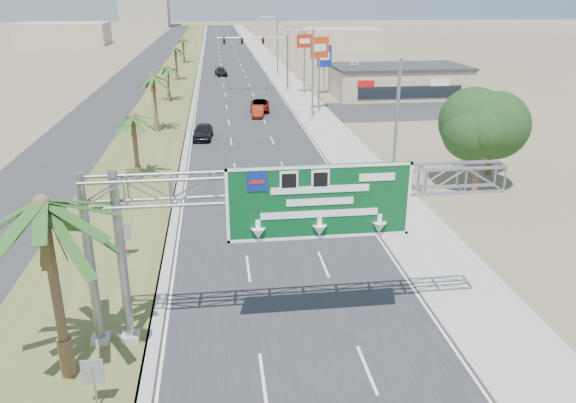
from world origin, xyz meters
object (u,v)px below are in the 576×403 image
(sign_gantry, at_px, (278,199))
(pole_sign_red_near, at_px, (320,52))
(pole_sign_red_far, at_px, (305,46))
(signal_mast, at_px, (274,58))
(car_far, at_px, (221,72))
(car_mid_lane, at_px, (258,111))
(palm_near, at_px, (42,205))
(car_right_lane, at_px, (260,106))
(car_left_lane, at_px, (203,132))
(pole_sign_blue, at_px, (324,58))
(store_building, at_px, (398,82))

(sign_gantry, distance_m, pole_sign_red_near, 47.45)
(sign_gantry, xyz_separation_m, pole_sign_red_near, (10.06, 46.36, 1.05))
(pole_sign_red_far, bearing_deg, pole_sign_red_near, -91.07)
(signal_mast, bearing_deg, sign_gantry, -95.74)
(sign_gantry, height_order, car_far, sign_gantry)
(signal_mast, bearing_deg, car_mid_lane, -101.94)
(palm_near, height_order, car_right_lane, palm_near)
(pole_sign_red_far, bearing_deg, car_right_lane, -122.46)
(car_left_lane, distance_m, pole_sign_red_near, 19.19)
(car_right_lane, xyz_separation_m, car_far, (-4.23, 32.63, -0.02))
(car_far, relative_size, pole_sign_red_far, 0.54)
(palm_near, relative_size, car_far, 1.82)
(car_right_lane, bearing_deg, car_far, 102.28)
(car_mid_lane, xyz_separation_m, car_right_lane, (0.50, 3.21, 0.05))
(palm_near, distance_m, signal_mast, 65.60)
(car_left_lane, distance_m, car_right_lane, 14.94)
(pole_sign_red_near, bearing_deg, car_far, 108.21)
(sign_gantry, height_order, pole_sign_blue, sign_gantry)
(palm_near, relative_size, signal_mast, 0.81)
(pole_sign_red_near, bearing_deg, signal_mast, 103.71)
(pole_sign_red_far, bearing_deg, car_far, 118.37)
(pole_sign_red_far, bearing_deg, palm_near, -106.77)
(car_right_lane, bearing_deg, car_mid_lane, -93.97)
(car_left_lane, bearing_deg, car_far, 91.91)
(car_far, bearing_deg, pole_sign_blue, -63.17)
(sign_gantry, relative_size, car_left_lane, 3.78)
(car_far, height_order, pole_sign_red_near, pole_sign_red_near)
(store_building, distance_m, pole_sign_blue, 10.83)
(signal_mast, relative_size, car_mid_lane, 2.65)
(store_building, bearing_deg, pole_sign_red_far, 165.94)
(signal_mast, bearing_deg, car_right_lane, -102.63)
(sign_gantry, relative_size, car_far, 3.65)
(palm_near, relative_size, store_building, 0.46)
(car_left_lane, height_order, car_right_lane, car_left_lane)
(signal_mast, bearing_deg, car_left_lane, -109.81)
(signal_mast, distance_m, pole_sign_red_far, 5.26)
(store_building, xyz_separation_m, car_left_lane, (-26.73, -21.52, -1.25))
(car_left_lane, relative_size, pole_sign_red_far, 0.52)
(pole_sign_blue, bearing_deg, car_left_lane, -124.61)
(car_left_lane, bearing_deg, pole_sign_red_far, 65.54)
(car_right_lane, xyz_separation_m, pole_sign_red_far, (7.24, 11.38, 6.02))
(sign_gantry, bearing_deg, palm_near, -166.68)
(car_mid_lane, height_order, pole_sign_red_near, pole_sign_red_near)
(car_mid_lane, distance_m, pole_sign_blue, 18.14)
(store_building, xyz_separation_m, pole_sign_red_near, (-13.00, -9.71, 5.10))
(sign_gantry, xyz_separation_m, pole_sign_red_far, (10.30, 59.27, 0.65))
(sign_gantry, height_order, car_right_lane, sign_gantry)
(store_building, bearing_deg, palm_near, -118.28)
(signal_mast, height_order, pole_sign_red_near, pole_sign_red_near)
(signal_mast, xyz_separation_m, pole_sign_blue, (6.81, -3.27, 0.28))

